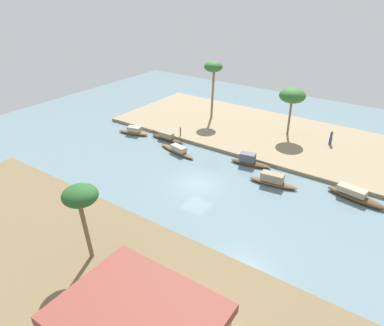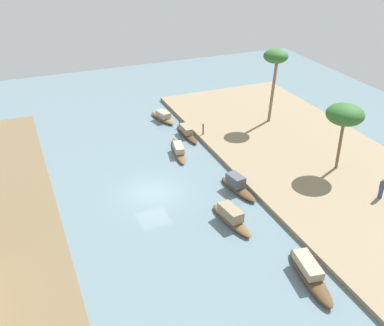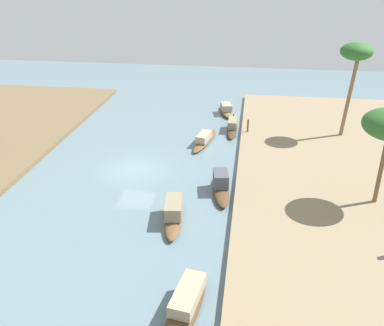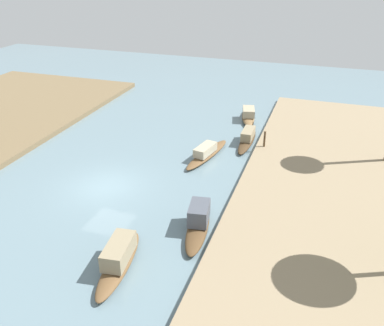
{
  "view_description": "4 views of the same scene",
  "coord_description": "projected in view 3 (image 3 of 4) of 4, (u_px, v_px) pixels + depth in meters",
  "views": [
    {
      "loc": [
        -16.49,
        24.41,
        17.59
      ],
      "look_at": [
        2.19,
        -2.32,
        0.63
      ],
      "focal_mm": 33.45,
      "sensor_mm": 36.0,
      "label": 1
    },
    {
      "loc": [
        -29.78,
        8.88,
        19.67
      ],
      "look_at": [
        2.07,
        -4.31,
        0.75
      ],
      "focal_mm": 42.8,
      "sensor_mm": 36.0,
      "label": 2
    },
    {
      "loc": [
        -25.96,
        -7.97,
        13.35
      ],
      "look_at": [
        0.49,
        -4.12,
        0.59
      ],
      "focal_mm": 39.16,
      "sensor_mm": 36.0,
      "label": 3
    },
    {
      "loc": [
        -18.3,
        -11.46,
        12.16
      ],
      "look_at": [
        2.38,
        -4.49,
        1.14
      ],
      "focal_mm": 38.87,
      "sensor_mm": 36.0,
      "label": 4
    }
  ],
  "objects": [
    {
      "name": "palm_tree_left_far",
      "position": [
        356.0,
        55.0,
        32.23
      ],
      "size": [
        2.46,
        2.46,
        7.57
      ],
      "color": "#7F6647",
      "rests_on": "riverbank_left"
    },
    {
      "name": "sampan_upstream_small",
      "position": [
        185.0,
        307.0,
        17.42
      ],
      "size": [
        5.36,
        1.96,
        1.09
      ],
      "rotation": [
        0.0,
        0.0,
        -0.16
      ],
      "color": "brown",
      "rests_on": "river_water"
    },
    {
      "name": "sampan_foreground",
      "position": [
        173.0,
        213.0,
        23.89
      ],
      "size": [
        4.7,
        1.58,
        1.22
      ],
      "rotation": [
        0.0,
        0.0,
        0.13
      ],
      "color": "brown",
      "rests_on": "river_water"
    },
    {
      "name": "sampan_near_left_bank",
      "position": [
        232.0,
        127.0,
        36.84
      ],
      "size": [
        4.71,
        0.89,
        0.99
      ],
      "rotation": [
        0.0,
        0.0,
        0.01
      ],
      "color": "#47331E",
      "rests_on": "river_water"
    },
    {
      "name": "sampan_open_hull",
      "position": [
        221.0,
        185.0,
        26.86
      ],
      "size": [
        4.44,
        1.67,
        1.3
      ],
      "rotation": [
        0.0,
        0.0,
        0.16
      ],
      "color": "brown",
      "rests_on": "river_water"
    },
    {
      "name": "sampan_with_tall_canopy",
      "position": [
        226.0,
        110.0,
        41.09
      ],
      "size": [
        4.22,
        1.91,
        1.02
      ],
      "rotation": [
        0.0,
        0.0,
        0.23
      ],
      "color": "brown",
      "rests_on": "river_water"
    },
    {
      "name": "sampan_with_red_awning",
      "position": [
        205.0,
        139.0,
        34.29
      ],
      "size": [
        5.38,
        1.97,
        0.91
      ],
      "rotation": [
        0.0,
        0.0,
        -0.2
      ],
      "color": "brown",
      "rests_on": "river_water"
    },
    {
      "name": "riverbank_left",
      "position": [
        351.0,
        182.0,
        27.95
      ],
      "size": [
        38.27,
        15.18,
        0.37
      ],
      "primitive_type": "cube",
      "color": "#937F60",
      "rests_on": "ground"
    },
    {
      "name": "river_water",
      "position": [
        134.0,
        170.0,
        29.97
      ],
      "size": [
        68.11,
        68.11,
        0.0
      ],
      "primitive_type": "plane",
      "color": "slate",
      "rests_on": "ground"
    },
    {
      "name": "mooring_post",
      "position": [
        248.0,
        126.0,
        35.51
      ],
      "size": [
        0.14,
        0.14,
        1.1
      ],
      "primitive_type": "cylinder",
      "color": "#4C3823",
      "rests_on": "riverbank_left"
    }
  ]
}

